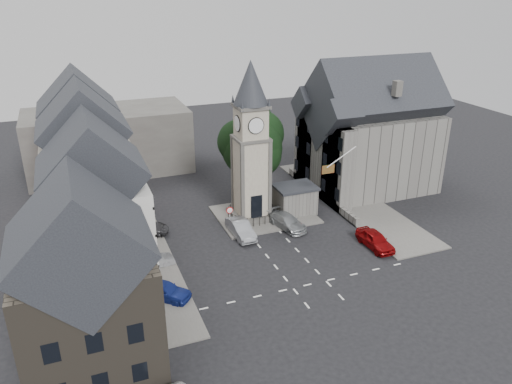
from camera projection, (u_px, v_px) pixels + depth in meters
name	position (u px, v px, depth m)	size (l,w,h in m)	color
ground	(282.00, 253.00, 45.61)	(120.00, 120.00, 0.00)	black
pavement_west	(134.00, 247.00, 46.55)	(6.00, 30.00, 0.14)	#595651
pavement_east	(350.00, 200.00, 56.46)	(6.00, 26.00, 0.14)	#595651
central_island	(264.00, 214.00, 52.94)	(10.00, 8.00, 0.16)	#595651
road_markings	(310.00, 284.00, 40.89)	(20.00, 8.00, 0.01)	silver
clock_tower	(251.00, 144.00, 49.29)	(4.86, 4.86, 16.25)	#4C4944
stone_shelter	(295.00, 199.00, 53.04)	(4.30, 3.30, 3.08)	#64615D
town_tree	(252.00, 139.00, 54.70)	(7.20, 7.20, 10.80)	black
warning_sign_post	(230.00, 215.00, 48.41)	(0.70, 0.19, 2.85)	black
terrace_pink	(84.00, 153.00, 51.57)	(8.10, 7.60, 12.80)	tan
terrace_cream	(90.00, 179.00, 44.71)	(8.10, 7.60, 12.80)	beige
terrace_tudor	(98.00, 220.00, 38.01)	(8.10, 7.60, 12.00)	silver
building_sw_stone	(88.00, 297.00, 30.12)	(8.60, 7.60, 10.40)	#403930
backdrop_west	(109.00, 141.00, 64.04)	(20.00, 10.00, 8.00)	#4C4944
east_building	(367.00, 137.00, 57.81)	(14.40, 11.40, 12.60)	#64615D
east_boundary_wall	(320.00, 194.00, 57.09)	(0.40, 16.00, 0.90)	#64615D
flagpole	(341.00, 157.00, 48.98)	(3.68, 0.10, 2.74)	white
car_west_blue	(164.00, 290.00, 38.84)	(1.75, 4.35, 1.48)	navy
car_west_silver	(152.00, 261.00, 43.12)	(1.32, 3.78, 1.25)	#95989D
car_west_grey	(144.00, 230.00, 48.47)	(2.22, 4.81, 1.34)	#343437
car_island_silver	(241.00, 229.00, 48.36)	(1.63, 4.67, 1.54)	#92959A
car_island_east	(287.00, 221.00, 50.03)	(1.97, 4.85, 1.41)	#94989B
car_east_red	(375.00, 240.00, 46.33)	(1.83, 4.55, 1.55)	maroon
pedestrian	(343.00, 191.00, 56.74)	(0.68, 0.45, 1.86)	#A7968A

